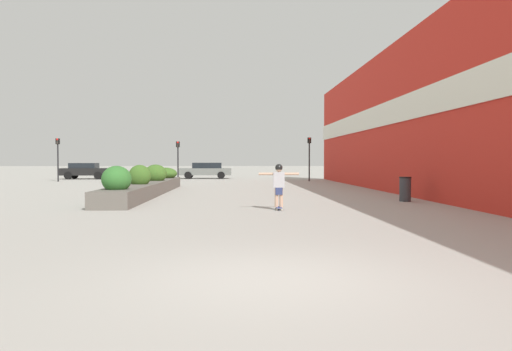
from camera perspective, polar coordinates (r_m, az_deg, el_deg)
The scene contains 11 objects.
ground_plane at distance 6.99m, azimuth 1.95°, elevation -11.75°, with size 300.00×300.00×0.00m, color #A3A099.
building_wall_right at distance 23.12m, azimuth 18.39°, elevation 6.88°, with size 0.67×45.08×7.49m.
planter_box at distance 24.64m, azimuth -12.21°, elevation -1.05°, with size 1.48×15.44×1.45m.
skateboard at distance 16.52m, azimuth 2.62°, elevation -3.72°, with size 0.23×0.64×0.09m.
skateboarder at distance 16.46m, azimuth 2.63°, elevation -0.64°, with size 1.34×0.24×1.43m.
trash_bin at distance 20.83m, azimuth 16.69°, elevation -1.49°, with size 0.48×0.48×0.98m.
car_leftmost at distance 45.76m, azimuth -5.77°, elevation 0.62°, with size 4.76×1.89×1.45m.
car_center_left at distance 46.93m, azimuth -18.91°, elevation 0.55°, with size 4.17×1.92×1.43m.
traffic_light_left at distance 39.81m, azimuth -8.91°, elevation 2.46°, with size 0.28×0.30×3.16m.
traffic_light_right at distance 39.98m, azimuth 6.11°, elevation 2.75°, with size 0.28×0.30×3.49m.
traffic_light_far_left at distance 41.91m, azimuth -21.71°, elevation 2.50°, with size 0.28×0.30×3.38m.
Camera 1 is at (-0.51, -6.78, 1.62)m, focal length 35.00 mm.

